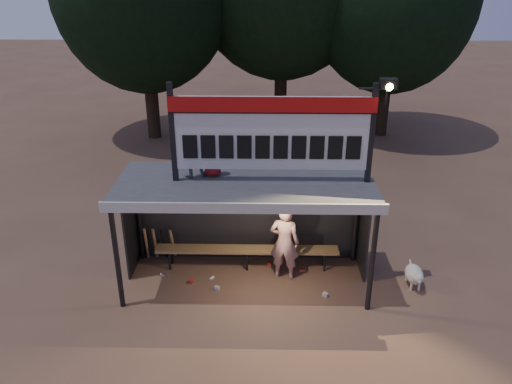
% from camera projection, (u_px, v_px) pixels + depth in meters
% --- Properties ---
extents(ground, '(80.00, 80.00, 0.00)m').
position_uv_depth(ground, '(246.00, 281.00, 10.61)').
color(ground, brown).
rests_on(ground, ground).
extents(player, '(0.70, 0.54, 1.70)m').
position_uv_depth(player, '(284.00, 242.00, 10.42)').
color(player, silver).
rests_on(player, ground).
extents(child_a, '(0.63, 0.55, 1.09)m').
position_uv_depth(child_a, '(191.00, 150.00, 9.66)').
color(child_a, slate).
rests_on(child_a, dugout_shelter).
extents(child_b, '(0.45, 0.31, 0.87)m').
position_uv_depth(child_b, '(212.00, 154.00, 9.74)').
color(child_b, maroon).
rests_on(child_b, dugout_shelter).
extents(dugout_shelter, '(5.10, 2.08, 2.32)m').
position_uv_depth(dugout_shelter, '(246.00, 197.00, 10.08)').
color(dugout_shelter, '#3F3F41').
rests_on(dugout_shelter, ground).
extents(scoreboard_assembly, '(4.10, 0.27, 1.99)m').
position_uv_depth(scoreboard_assembly, '(275.00, 131.00, 9.24)').
color(scoreboard_assembly, black).
rests_on(scoreboard_assembly, dugout_shelter).
extents(bench, '(4.00, 0.35, 0.48)m').
position_uv_depth(bench, '(247.00, 250.00, 10.93)').
color(bench, olive).
rests_on(bench, ground).
extents(dog, '(0.36, 0.81, 0.49)m').
position_uv_depth(dog, '(414.00, 275.00, 10.33)').
color(dog, silver).
rests_on(dog, ground).
extents(bats, '(0.69, 0.35, 0.84)m').
position_uv_depth(bats, '(160.00, 243.00, 11.22)').
color(bats, '#A2724B').
rests_on(bats, ground).
extents(litter, '(3.56, 1.24, 0.08)m').
position_uv_depth(litter, '(240.00, 279.00, 10.62)').
color(litter, '#A8241C').
rests_on(litter, ground).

